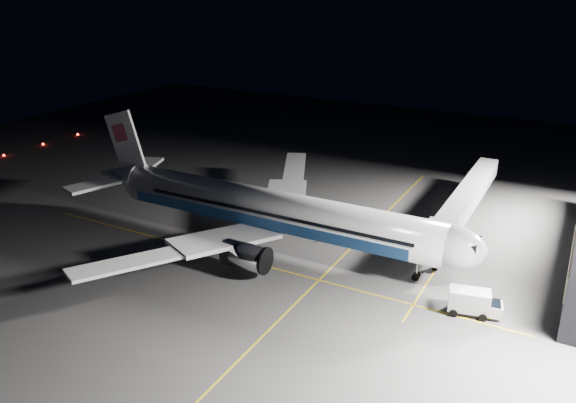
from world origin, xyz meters
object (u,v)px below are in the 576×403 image
Objects in this scene: baggage_tug at (277,193)px; safety_cone_c at (310,236)px; jet_bridge at (464,201)px; service_truck at (474,302)px; safety_cone_b at (269,222)px; airliner at (266,210)px; safety_cone_a at (319,240)px.

baggage_tug is 17.19m from safety_cone_c.
jet_bridge reaches higher than service_truck.
jet_bridge is at bearing 24.69° from safety_cone_b.
safety_cone_c reaches higher than safety_cone_b.
baggage_tug is (-37.26, 21.28, -0.76)m from service_truck.
safety_cone_b is (-3.14, 6.00, -4.87)m from airliner.
airliner is 103.64× the size of safety_cone_b.
jet_bridge is 29.17m from safety_cone_b.
baggage_tug is 18.87m from safety_cone_a.
jet_bridge is (23.08, 18.06, -0.58)m from airliner.
airliner is 8.34m from safety_cone_b.
safety_cone_b is (-32.58, 10.71, -1.27)m from service_truck.
safety_cone_c is (-24.87, 9.37, -1.25)m from service_truck.
airliner is 99.78× the size of safety_cone_c.
jet_bridge is 23.83m from service_truck.
safety_cone_b is 7.83m from safety_cone_c.
safety_cone_b is at bearing 117.61° from airliner.
jet_bridge reaches higher than safety_cone_a.
baggage_tug is (-30.90, -1.49, -3.78)m from jet_bridge.
baggage_tug reaches higher than safety_cone_a.
safety_cone_b reaches higher than safety_cone_a.
safety_cone_a is (-23.19, 8.71, -1.27)m from service_truck.
safety_cone_a is 0.96× the size of safety_cone_c.
baggage_tug is at bearing -177.24° from jet_bridge.
safety_cone_a is at bearing -12.05° from safety_cone_b.
jet_bridge reaches higher than safety_cone_c.
jet_bridge is at bearing 93.30° from service_truck.
jet_bridge is 23.24m from safety_cone_c.
safety_cone_a is at bearing -30.51° from baggage_tug.
service_truck is (29.44, -4.71, -3.60)m from airliner.
airliner is 1.79× the size of jet_bridge.
safety_cone_b is 0.96× the size of safety_cone_c.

